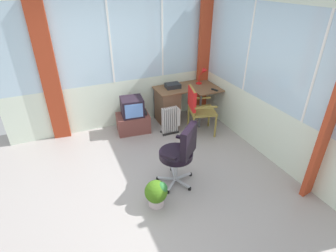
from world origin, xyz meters
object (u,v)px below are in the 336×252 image
(desk, at_px, (170,104))
(office_chair, at_px, (181,151))
(tv_remote, at_px, (215,90))
(paper_tray, at_px, (173,86))
(wooden_armchair, at_px, (196,105))
(desk_lamp, at_px, (204,73))
(potted_plant, at_px, (157,192))
(tv_on_stand, at_px, (133,117))
(space_heater, at_px, (171,120))

(desk, xyz_separation_m, office_chair, (-0.68, -1.89, 0.20))
(tv_remote, height_order, paper_tray, paper_tray)
(office_chair, bearing_deg, wooden_armchair, 52.62)
(desk, relative_size, desk_lamp, 3.53)
(office_chair, height_order, potted_plant, office_chair)
(paper_tray, xyz_separation_m, potted_plant, (-1.25, -2.21, -0.57))
(desk, bearing_deg, desk_lamp, -0.55)
(desk_lamp, relative_size, potted_plant, 0.93)
(tv_remote, distance_m, potted_plant, 2.68)
(tv_remote, bearing_deg, desk, 130.86)
(tv_remote, distance_m, paper_tray, 0.87)
(desk_lamp, xyz_separation_m, tv_on_stand, (-1.63, -0.07, -0.66))
(desk_lamp, bearing_deg, paper_tray, 175.09)
(desk_lamp, height_order, paper_tray, desk_lamp)
(desk_lamp, bearing_deg, office_chair, -127.81)
(tv_remote, xyz_separation_m, tv_on_stand, (-1.66, 0.35, -0.44))
(desk, height_order, tv_on_stand, desk)
(tv_remote, bearing_deg, potted_plant, -160.21)
(office_chair, bearing_deg, paper_tray, 68.55)
(wooden_armchair, height_order, potted_plant, wooden_armchair)
(paper_tray, bearing_deg, tv_on_stand, -172.00)
(desk, xyz_separation_m, desk_lamp, (0.78, -0.01, 0.58))
(desk, bearing_deg, office_chair, -109.72)
(desk_lamp, height_order, wooden_armchair, desk_lamp)
(office_chair, bearing_deg, tv_remote, 44.52)
(desk, bearing_deg, potted_plant, -118.40)
(paper_tray, relative_size, wooden_armchair, 0.31)
(paper_tray, xyz_separation_m, office_chair, (-0.76, -1.94, -0.19))
(wooden_armchair, bearing_deg, potted_plant, -133.61)
(tv_remote, xyz_separation_m, potted_plant, (-1.97, -1.73, -0.54))
(space_heater, distance_m, potted_plant, 1.98)
(desk, relative_size, space_heater, 2.31)
(desk_lamp, bearing_deg, space_heater, -155.32)
(tv_remote, height_order, tv_on_stand, tv_remote)
(tv_on_stand, bearing_deg, desk, 5.31)
(tv_remote, bearing_deg, wooden_armchair, -178.60)
(space_heater, bearing_deg, desk_lamp, 24.68)
(office_chair, relative_size, space_heater, 1.83)
(tv_remote, relative_size, paper_tray, 0.50)
(wooden_armchair, bearing_deg, tv_remote, 22.83)
(paper_tray, bearing_deg, office_chair, -111.45)
(desk, relative_size, tv_remote, 8.57)
(desk, relative_size, paper_tray, 4.29)
(tv_on_stand, distance_m, potted_plant, 2.10)
(paper_tray, distance_m, potted_plant, 2.60)
(desk, bearing_deg, wooden_armchair, -67.99)
(space_heater, xyz_separation_m, potted_plant, (-0.99, -1.71, -0.06))
(tv_remote, bearing_deg, office_chair, -156.92)
(paper_tray, bearing_deg, space_heater, -117.55)
(potted_plant, bearing_deg, space_heater, 59.90)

